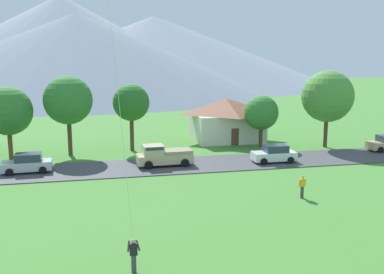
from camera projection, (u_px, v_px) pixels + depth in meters
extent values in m
cube|color=#424247|center=(166.00, 166.00, 40.89)|extent=(160.00, 6.52, 0.08)
cone|color=gray|center=(62.00, 42.00, 154.71)|extent=(120.03, 120.03, 32.04)
cone|color=slate|center=(77.00, 53.00, 128.47)|extent=(112.68, 112.68, 23.15)
cone|color=gray|center=(154.00, 51.00, 171.10)|extent=(137.81, 137.81, 26.36)
cube|color=beige|center=(226.00, 127.00, 54.06)|extent=(8.05, 7.25, 3.31)
pyramid|color=brown|center=(226.00, 106.00, 53.61)|extent=(8.70, 7.83, 1.82)
cube|color=brown|center=(235.00, 137.00, 50.68)|extent=(0.90, 0.06, 2.00)
cylinder|color=brown|center=(10.00, 144.00, 43.62)|extent=(0.44, 0.44, 3.07)
sphere|color=#33752D|center=(8.00, 111.00, 43.03)|extent=(4.82, 4.82, 4.82)
cylinder|color=#4C3823|center=(326.00, 131.00, 49.55)|extent=(0.44, 0.44, 3.64)
sphere|color=#4C8938|center=(328.00, 96.00, 48.85)|extent=(5.78, 5.78, 5.78)
cylinder|color=#4C3823|center=(70.00, 137.00, 45.29)|extent=(0.44, 0.44, 3.91)
sphere|color=#33752D|center=(68.00, 100.00, 44.61)|extent=(4.99, 4.99, 4.99)
cylinder|color=#4C3823|center=(261.00, 136.00, 49.73)|extent=(0.44, 0.44, 2.51)
sphere|color=#33752D|center=(261.00, 113.00, 49.25)|extent=(3.89, 3.89, 3.89)
cylinder|color=#4C3823|center=(132.00, 133.00, 47.66)|extent=(0.44, 0.44, 3.81)
sphere|color=#286623|center=(131.00, 103.00, 47.06)|extent=(3.98, 3.98, 3.98)
cylinder|color=black|center=(381.00, 150.00, 46.46)|extent=(0.65, 0.26, 0.64)
cylinder|color=black|center=(370.00, 146.00, 48.24)|extent=(0.65, 0.26, 0.64)
cube|color=white|center=(274.00, 156.00, 42.24)|extent=(4.24, 1.90, 0.80)
cube|color=#2D3847|center=(276.00, 148.00, 42.13)|extent=(2.24, 1.64, 0.68)
cylinder|color=black|center=(264.00, 161.00, 41.14)|extent=(0.65, 0.26, 0.64)
cylinder|color=black|center=(257.00, 157.00, 42.91)|extent=(0.65, 0.26, 0.64)
cylinder|color=black|center=(291.00, 160.00, 41.66)|extent=(0.65, 0.26, 0.64)
cylinder|color=black|center=(283.00, 156.00, 43.43)|extent=(0.65, 0.26, 0.64)
cube|color=#B7BCC1|center=(27.00, 166.00, 38.40)|extent=(4.28, 1.99, 0.80)
cube|color=#2D3847|center=(28.00, 157.00, 38.30)|extent=(2.27, 1.68, 0.68)
cylinder|color=black|center=(9.00, 172.00, 37.22)|extent=(0.65, 0.27, 0.64)
cylinder|color=black|center=(12.00, 167.00, 38.97)|extent=(0.65, 0.27, 0.64)
cylinder|color=black|center=(43.00, 170.00, 37.92)|extent=(0.65, 0.27, 0.64)
cylinder|color=black|center=(44.00, 165.00, 39.67)|extent=(0.65, 0.27, 0.64)
cube|color=#C6B284|center=(165.00, 158.00, 40.84)|extent=(5.27, 2.19, 0.84)
cube|color=#C6B284|center=(153.00, 150.00, 40.41)|extent=(1.96, 1.91, 0.90)
cube|color=#2D3847|center=(153.00, 147.00, 40.36)|extent=(1.68, 1.94, 0.28)
cube|color=tan|center=(177.00, 151.00, 41.02)|extent=(2.77, 2.06, 0.36)
cylinder|color=black|center=(149.00, 165.00, 39.50)|extent=(0.77, 0.31, 0.76)
cylinder|color=black|center=(145.00, 160.00, 41.44)|extent=(0.77, 0.31, 0.76)
cylinder|color=black|center=(185.00, 163.00, 40.35)|extent=(0.77, 0.31, 0.76)
cylinder|color=black|center=(180.00, 158.00, 42.29)|extent=(0.77, 0.31, 0.76)
cylinder|color=#3D3D42|center=(134.00, 264.00, 20.52)|extent=(0.24, 0.24, 0.88)
cube|color=black|center=(133.00, 249.00, 20.39)|extent=(0.36, 0.22, 0.58)
sphere|color=tan|center=(133.00, 241.00, 20.32)|extent=(0.21, 0.21, 0.21)
cylinder|color=black|center=(129.00, 246.00, 20.38)|extent=(0.18, 0.55, 0.37)
cylinder|color=black|center=(138.00, 245.00, 20.47)|extent=(0.18, 0.55, 0.37)
cylinder|color=silver|center=(114.00, 54.00, 19.57)|extent=(1.18, 1.89, 17.26)
cylinder|color=#3D3D42|center=(302.00, 192.00, 31.54)|extent=(0.24, 0.24, 0.88)
cube|color=yellow|center=(302.00, 182.00, 31.41)|extent=(0.36, 0.22, 0.58)
sphere|color=tan|center=(303.00, 177.00, 31.34)|extent=(0.21, 0.21, 0.21)
cylinder|color=yellow|center=(300.00, 183.00, 31.38)|extent=(0.12, 0.18, 0.59)
cylinder|color=yellow|center=(305.00, 183.00, 31.47)|extent=(0.12, 0.18, 0.59)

